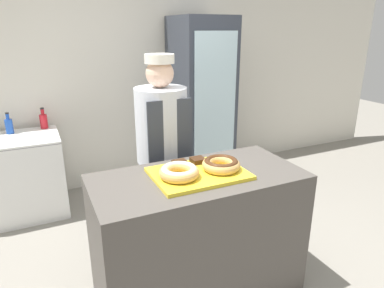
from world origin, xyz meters
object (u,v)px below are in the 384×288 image
chest_freezer (17,177)px  donut_chocolate_glaze (221,164)px  donut_light_glaze (179,172)px  baker_person (162,153)px  serving_tray (199,174)px  beverage_fridge (201,103)px  brownie_back_left (180,163)px  bottle_red (44,120)px  brownie_back_right (198,160)px  bottle_blue (9,126)px

chest_freezer → donut_chocolate_glaze: bearing=-53.6°
donut_light_glaze → baker_person: size_ratio=0.15×
serving_tray → chest_freezer: bearing=123.6°
serving_tray → beverage_fridge: size_ratio=0.31×
serving_tray → brownie_back_left: (-0.07, 0.15, 0.03)m
donut_light_glaze → bottle_red: 2.10m
brownie_back_right → donut_chocolate_glaze: bearing=-65.2°
bottle_blue → chest_freezer: bearing=-90.5°
serving_tray → donut_light_glaze: size_ratio=2.38×
donut_light_glaze → brownie_back_right: size_ratio=2.76×
donut_chocolate_glaze → chest_freezer: size_ratio=0.28×
bottle_red → chest_freezer: bearing=-144.4°
serving_tray → bottle_red: 2.13m
brownie_back_left → baker_person: baker_person is taller
brownie_back_left → chest_freezer: (-1.08, 1.58, -0.54)m
chest_freezer → beverage_fridge: bearing=-0.2°
brownie_back_right → beverage_fridge: beverage_fridge is taller
donut_light_glaze → bottle_blue: bearing=117.5°
donut_chocolate_glaze → bottle_red: bearing=116.2°
brownie_back_right → donut_light_glaze: bearing=-140.4°
brownie_back_left → brownie_back_right: same height
donut_light_glaze → bottle_red: bottle_red is taller
serving_tray → baker_person: size_ratio=0.36×
baker_person → bottle_red: (-0.82, 1.31, 0.05)m
beverage_fridge → serving_tray: bearing=-116.8°
bottle_blue → baker_person: bearing=-47.7°
chest_freezer → bottle_red: 0.62m
beverage_fridge → brownie_back_left: bearing=-120.7°
brownie_back_left → bottle_blue: size_ratio=0.42×
serving_tray → brownie_back_right: bearing=65.9°
serving_tray → brownie_back_left: brownie_back_left is taller
donut_chocolate_glaze → bottle_blue: bottle_blue is taller
chest_freezer → donut_light_glaze: bearing=-60.3°
bottle_blue → donut_light_glaze: bearing=-62.5°
donut_chocolate_glaze → bottle_red: 2.22m
chest_freezer → serving_tray: bearing=-56.4°
serving_tray → beverage_fridge: 1.93m
brownie_back_left → chest_freezer: brownie_back_left is taller
brownie_back_right → chest_freezer: brownie_back_right is taller
donut_light_glaze → brownie_back_right: bearing=39.6°
brownie_back_left → donut_light_glaze: bearing=-114.8°
baker_person → bottle_red: size_ratio=7.48×
donut_light_glaze → baker_person: bearing=78.5°
chest_freezer → brownie_back_left: bearing=-55.6°
brownie_back_left → beverage_fridge: (0.94, 1.58, 0.02)m
donut_light_glaze → chest_freezer: (-1.00, 1.76, -0.56)m
donut_chocolate_glaze → baker_person: 0.70m
donut_chocolate_glaze → beverage_fridge: size_ratio=0.13×
brownie_back_left → baker_person: size_ratio=0.06×
brownie_back_left → bottle_blue: bottle_blue is taller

